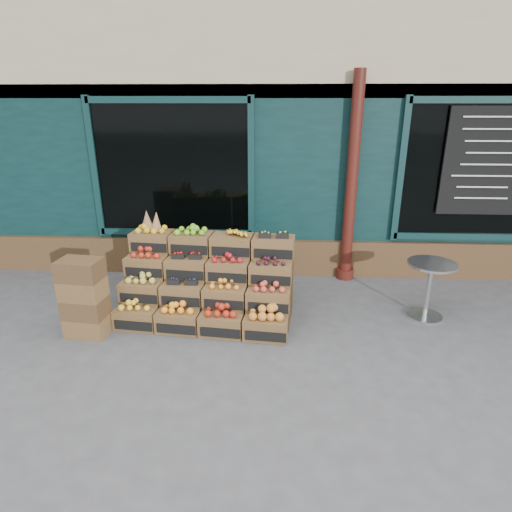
{
  "coord_description": "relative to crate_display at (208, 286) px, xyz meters",
  "views": [
    {
      "loc": [
        0.07,
        -4.56,
        2.79
      ],
      "look_at": [
        -0.2,
        0.7,
        0.85
      ],
      "focal_mm": 30.0,
      "sensor_mm": 36.0,
      "label": 1
    }
  ],
  "objects": [
    {
      "name": "bistro_table",
      "position": [
        2.94,
        0.08,
        0.06
      ],
      "size": [
        0.63,
        0.63,
        0.79
      ],
      "rotation": [
        0.0,
        0.0,
        0.25
      ],
      "color": "#BABEC2",
      "rests_on": "ground"
    },
    {
      "name": "ground",
      "position": [
        0.84,
        -0.65,
        -0.43
      ],
      "size": [
        60.0,
        60.0,
        0.0
      ],
      "primitive_type": "plane",
      "color": "#4A4A4D",
      "rests_on": "ground"
    },
    {
      "name": "shop_facade",
      "position": [
        0.84,
        4.46,
        1.97
      ],
      "size": [
        12.0,
        6.24,
        4.8
      ],
      "color": "#0C2829",
      "rests_on": "ground"
    },
    {
      "name": "crate_display",
      "position": [
        0.0,
        0.0,
        0.0
      ],
      "size": [
        2.32,
        1.3,
        1.39
      ],
      "rotation": [
        0.0,
        0.0,
        -0.1
      ],
      "color": "brown",
      "rests_on": "ground"
    },
    {
      "name": "shopkeeper",
      "position": [
        -0.38,
        2.05,
        0.47
      ],
      "size": [
        0.67,
        0.45,
        1.8
      ],
      "primitive_type": "imported",
      "rotation": [
        0.0,
        0.0,
        3.11
      ],
      "color": "#1C641F",
      "rests_on": "ground"
    },
    {
      "name": "spare_crates",
      "position": [
        -1.43,
        -0.59,
        0.07
      ],
      "size": [
        0.53,
        0.4,
        1.0
      ],
      "rotation": [
        0.0,
        0.0,
        -0.11
      ],
      "color": "brown",
      "rests_on": "ground"
    }
  ]
}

